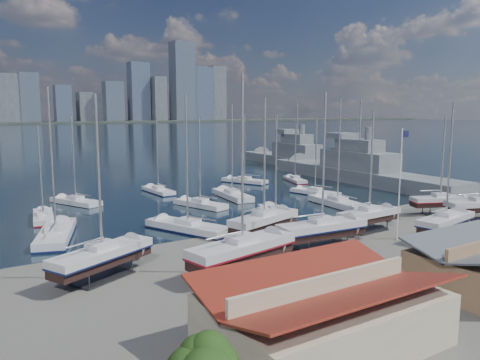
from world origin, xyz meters
TOP-DOWN VIEW (x-y plane):
  - ground at (0.00, -10.00)m, footprint 1400.00×1400.00m
  - water at (0.00, 300.00)m, footprint 1400.00×600.00m
  - shed_red at (-18.00, -26.00)m, footprint 14.70×9.45m
  - sailboat_cradle_0 at (-26.25, -7.47)m, footprint 9.88×6.68m
  - sailboat_cradle_1 at (-15.33, -12.53)m, footprint 11.23×5.10m
  - sailboat_cradle_2 at (-7.08, -4.11)m, footprint 9.99×5.42m
  - sailboat_cradle_3 at (-4.14, -10.48)m, footprint 10.20×3.51m
  - sailboat_cradle_4 at (5.30, -8.28)m, footprint 8.78×2.83m
  - sailboat_cradle_5 at (9.99, -15.22)m, footprint 9.67×4.24m
  - sailboat_cradle_6 at (20.73, -7.02)m, footprint 8.51×5.23m
  - sailboat_cradle_7 at (21.96, -11.95)m, footprint 9.30×5.48m
  - sailboat_moored_0 at (-27.11, 8.04)m, footprint 6.80×12.24m
  - sailboat_moored_1 at (-26.70, 18.63)m, footprint 3.70×8.99m
  - sailboat_moored_2 at (-20.62, 27.05)m, footprint 6.30×9.56m
  - sailboat_moored_3 at (-13.11, 3.14)m, footprint 7.35×11.61m
  - sailboat_moored_4 at (-5.25, 15.17)m, footprint 5.23×9.58m
  - sailboat_moored_5 at (-5.95, 29.84)m, footprint 2.98×9.02m
  - sailboat_moored_6 at (0.54, 4.02)m, footprint 5.81×9.93m
  - sailboat_moored_7 at (2.53, 18.76)m, footprint 4.19×10.90m
  - sailboat_moored_8 at (13.05, 31.39)m, footprint 6.38×9.87m
  - sailboat_moored_9 at (12.56, 4.59)m, footprint 4.13×11.40m
  - sailboat_moored_10 at (16.12, 13.77)m, footprint 4.57×9.35m
  - sailboat_moored_11 at (22.82, 27.57)m, footprint 4.67×8.51m
  - naval_ship_east at (33.83, 20.94)m, footprint 9.62×48.52m
  - naval_ship_west at (40.06, 48.56)m, footprint 10.04×44.17m
  - car_a at (-10.40, -19.98)m, footprint 1.87×4.10m
  - car_b at (0.93, -19.08)m, footprint 4.39×3.06m
  - car_c at (3.71, -21.57)m, footprint 3.51×5.56m
  - flagpole at (5.19, -12.62)m, footprint 1.09×0.12m

SIDE VIEW (x-z plane):
  - water at x=0.00m, z-range -0.35..0.05m
  - ground at x=0.00m, z-range 0.00..0.00m
  - sailboat_moored_6 at x=0.54m, z-range -6.86..7.47m
  - sailboat_moored_8 at x=13.05m, z-range -6.88..7.49m
  - sailboat_moored_10 at x=16.12m, z-range -6.43..7.04m
  - sailboat_moored_5 at x=-5.95m, z-range -6.34..6.96m
  - sailboat_moored_1 at x=-26.70m, z-range -6.22..6.83m
  - sailboat_moored_11 at x=22.82m, z-range -5.82..6.44m
  - sailboat_moored_3 at x=-13.11m, z-range -8.12..8.74m
  - sailboat_moored_0 at x=-27.11m, z-range -8.51..9.13m
  - sailboat_moored_2 at x=-20.62m, z-range -6.72..7.36m
  - sailboat_moored_7 at x=2.53m, z-range -7.70..8.34m
  - sailboat_moored_4 at x=-5.25m, z-range -6.65..7.29m
  - sailboat_moored_9 at x=12.56m, z-range -8.10..8.75m
  - car_a at x=-10.40m, z-range 0.00..1.36m
  - car_b at x=0.93m, z-range 0.00..1.37m
  - car_c at x=3.71m, z-range 0.00..1.43m
  - naval_ship_west at x=40.06m, z-range -7.31..10.63m
  - naval_ship_east at x=33.83m, z-range -7.51..10.84m
  - sailboat_cradle_6 at x=20.73m, z-range -4.82..8.71m
  - sailboat_cradle_4 at x=5.30m, z-range -5.16..9.14m
  - sailboat_cradle_7 at x=21.96m, z-range -5.37..9.39m
  - sailboat_cradle_5 at x=9.99m, z-range -5.56..9.62m
  - sailboat_cradle_0 at x=-26.25m, z-range -5.78..9.88m
  - sailboat_cradle_2 at x=-7.08m, z-range -5.80..9.93m
  - sailboat_cradle_3 at x=-4.14m, z-range -6.01..10.17m
  - sailboat_cradle_1 at x=-15.33m, z-range -6.56..10.85m
  - shed_red at x=-18.00m, z-range 0.07..4.57m
  - flagpole at x=5.19m, z-range 0.97..13.37m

